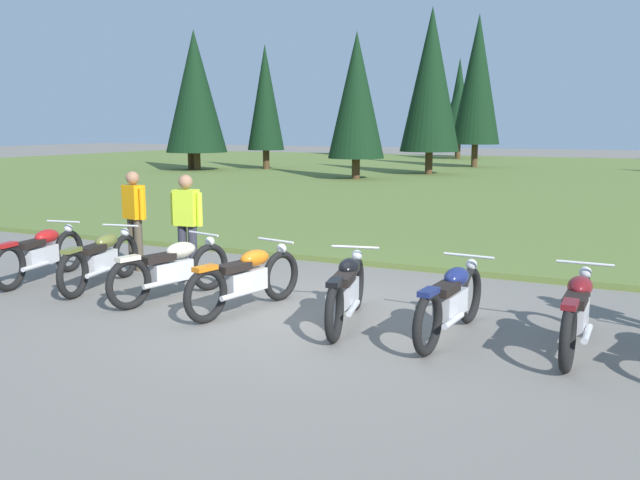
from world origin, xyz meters
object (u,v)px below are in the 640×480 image
motorcycle_orange (246,278)px  motorcycle_navy (451,300)px  motorcycle_maroon (577,312)px  motorcycle_cream (172,269)px  motorcycle_black (347,289)px  motorcycle_olive (101,259)px  rider_checking_bike (134,214)px  rider_with_back_turned (187,221)px  motorcycle_red (41,253)px

motorcycle_orange → motorcycle_navy: size_ratio=0.99×
motorcycle_orange → motorcycle_navy: 2.72m
motorcycle_maroon → motorcycle_orange: bearing=-177.6°
motorcycle_cream → motorcycle_maroon: size_ratio=0.98×
motorcycle_orange → motorcycle_black: size_ratio=1.00×
motorcycle_cream → motorcycle_navy: (3.97, -0.02, 0.00)m
motorcycle_orange → motorcycle_olive: bearing=176.2°
motorcycle_navy → rider_checking_bike: 5.93m
motorcycle_black → motorcycle_navy: size_ratio=0.99×
motorcycle_black → motorcycle_navy: bearing=1.7°
motorcycle_olive → motorcycle_orange: size_ratio=1.00×
motorcycle_black → motorcycle_maroon: (2.62, 0.16, 0.00)m
motorcycle_navy → motorcycle_black: bearing=-178.3°
motorcycle_black → motorcycle_cream: bearing=178.8°
rider_with_back_turned → motorcycle_orange: bearing=-31.9°
motorcycle_orange → rider_with_back_turned: (-1.76, 1.09, 0.51)m
motorcycle_olive → motorcycle_orange: same height
motorcycle_navy → rider_with_back_turned: (-4.47, 1.05, 0.51)m
motorcycle_red → motorcycle_navy: bearing=-0.5°
motorcycle_red → rider_with_back_turned: rider_with_back_turned is taller
motorcycle_cream → motorcycle_olive: bearing=175.4°
motorcycle_maroon → rider_with_back_turned: (-5.81, 0.93, 0.51)m
motorcycle_black → rider_with_back_turned: 3.41m
motorcycle_navy → motorcycle_maroon: (1.34, 0.12, 0.00)m
motorcycle_olive → motorcycle_red: bearing=-176.0°
motorcycle_cream → rider_with_back_turned: size_ratio=1.24×
motorcycle_red → motorcycle_navy: (6.56, -0.05, 0.00)m
motorcycle_olive → motorcycle_cream: bearing=-4.6°
motorcycle_cream → rider_with_back_turned: rider_with_back_turned is taller
motorcycle_maroon → rider_checking_bike: 7.21m
rider_with_back_turned → motorcycle_red: bearing=-154.4°
motorcycle_red → motorcycle_orange: same height
rider_checking_bike → motorcycle_maroon: bearing=-9.6°
motorcycle_cream → motorcycle_maroon: same height
motorcycle_maroon → rider_with_back_turned: rider_with_back_turned is taller
motorcycle_olive → motorcycle_orange: (2.67, -0.18, 0.00)m
motorcycle_olive → motorcycle_black: bearing=-2.4°
motorcycle_orange → motorcycle_cream: bearing=177.1°
motorcycle_red → motorcycle_black: 5.27m
motorcycle_black → motorcycle_maroon: bearing=3.5°
rider_with_back_turned → motorcycle_navy: bearing=-13.2°
motorcycle_cream → motorcycle_orange: 1.26m
motorcycle_maroon → motorcycle_red: bearing=-179.5°
motorcycle_olive → rider_with_back_turned: (0.92, 0.92, 0.51)m
motorcycle_orange → motorcycle_red: bearing=178.6°
motorcycle_orange → rider_with_back_turned: rider_with_back_turned is taller
rider_checking_bike → motorcycle_cream: bearing=-36.1°
rider_checking_bike → rider_with_back_turned: 1.31m
motorcycle_red → motorcycle_orange: (3.84, -0.10, 0.00)m
motorcycle_navy → rider_checking_bike: (-5.76, 1.32, 0.51)m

